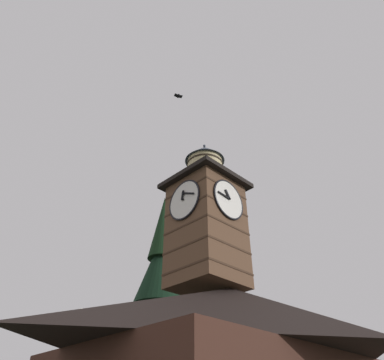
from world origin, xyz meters
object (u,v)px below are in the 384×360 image
clock_tower (206,218)px  moon (81,315)px  flying_bird_high (204,158)px  flying_bird_low (178,96)px  pine_tree_behind (159,331)px

clock_tower → moon: size_ratio=4.73×
clock_tower → flying_bird_high: (-2.59, -2.46, 6.70)m
moon → flying_bird_low: 44.55m
flying_bird_high → flying_bird_low: flying_bird_high is taller
moon → flying_bird_high: (12.45, 37.63, 1.99)m
clock_tower → flying_bird_low: 7.18m
moon → clock_tower: bearing=69.4°
moon → flying_bird_high: flying_bird_high is taller
moon → flying_bird_high: 39.69m
pine_tree_behind → flying_bird_low: size_ratio=30.62×
flying_bird_high → pine_tree_behind: bearing=-88.8°
pine_tree_behind → flying_bird_low: 14.08m
clock_tower → flying_bird_low: size_ratio=17.19×
clock_tower → flying_bird_high: size_ratio=13.15×
moon → flying_bird_low: size_ratio=3.64×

